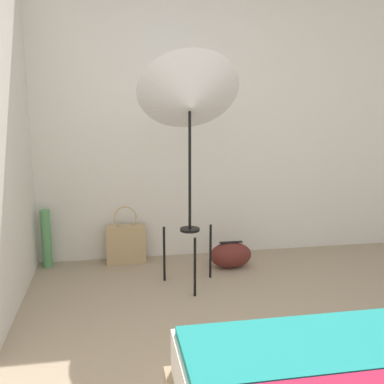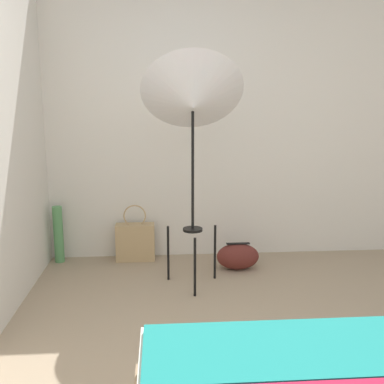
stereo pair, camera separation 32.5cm
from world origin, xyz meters
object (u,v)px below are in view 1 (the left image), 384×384
object	(u,v)px
duffel_bag	(231,255)
paper_roll	(46,239)
photo_umbrella	(190,101)
tote_bag	(126,243)

from	to	relation	value
duffel_bag	paper_roll	world-z (taller)	paper_roll
photo_umbrella	paper_roll	size ratio (longest dim) A/B	3.47
photo_umbrella	duffel_bag	world-z (taller)	photo_umbrella
photo_umbrella	paper_roll	bearing A→B (deg)	152.68
duffel_bag	tote_bag	bearing A→B (deg)	161.86
duffel_bag	paper_roll	xyz separation A→B (m)	(-1.61, 0.30, 0.15)
tote_bag	duffel_bag	xyz separation A→B (m)	(0.91, -0.30, -0.06)
tote_bag	paper_roll	xyz separation A→B (m)	(-0.70, 0.00, 0.08)
tote_bag	paper_roll	world-z (taller)	tote_bag
duffel_bag	paper_roll	distance (m)	1.64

